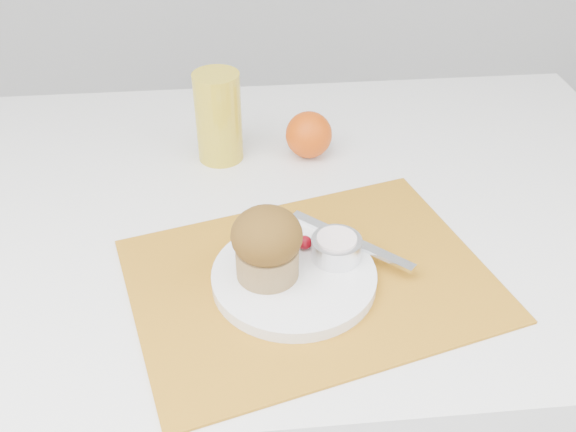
{
  "coord_description": "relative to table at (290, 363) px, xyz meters",
  "views": [
    {
      "loc": [
        -0.08,
        -0.74,
        1.32
      ],
      "look_at": [
        -0.01,
        -0.06,
        0.8
      ],
      "focal_mm": 40.0,
      "sensor_mm": 36.0,
      "label": 1
    }
  ],
  "objects": [
    {
      "name": "raspberry_near",
      "position": [
        0.01,
        -0.14,
        0.4
      ],
      "size": [
        0.02,
        0.02,
        0.02
      ],
      "primitive_type": "ellipsoid",
      "color": "#5C020A",
      "rests_on": "plate"
    },
    {
      "name": "orange",
      "position": [
        0.04,
        0.13,
        0.41
      ],
      "size": [
        0.08,
        0.08,
        0.08
      ],
      "primitive_type": "sphere",
      "color": "#DC4C07",
      "rests_on": "table"
    },
    {
      "name": "butter_knife",
      "position": [
        0.07,
        -0.13,
        0.4
      ],
      "size": [
        0.15,
        0.14,
        0.0
      ],
      "primitive_type": "cube",
      "rotation": [
        0.0,
        0.0,
        -0.75
      ],
      "color": "silver",
      "rests_on": "plate"
    },
    {
      "name": "muffin",
      "position": [
        -0.05,
        -0.18,
        0.44
      ],
      "size": [
        0.09,
        0.09,
        0.1
      ],
      "color": "#A1804E",
      "rests_on": "plate"
    },
    {
      "name": "cream",
      "position": [
        0.04,
        -0.16,
        0.42
      ],
      "size": [
        0.05,
        0.05,
        0.01
      ],
      "primitive_type": "cylinder",
      "rotation": [
        0.0,
        0.0,
        -0.03
      ],
      "color": "white",
      "rests_on": "ramekin"
    },
    {
      "name": "plate",
      "position": [
        -0.01,
        -0.19,
        0.39
      ],
      "size": [
        0.26,
        0.26,
        0.02
      ],
      "primitive_type": "cylinder",
      "rotation": [
        0.0,
        0.0,
        0.27
      ],
      "color": "white",
      "rests_on": "placemat"
    },
    {
      "name": "placemat",
      "position": [
        0.01,
        -0.18,
        0.38
      ],
      "size": [
        0.52,
        0.44,
        0.0
      ],
      "primitive_type": "cube",
      "rotation": [
        0.0,
        0.0,
        0.26
      ],
      "color": "#B87619",
      "rests_on": "table"
    },
    {
      "name": "ramekin",
      "position": [
        0.04,
        -0.16,
        0.41
      ],
      "size": [
        0.08,
        0.08,
        0.03
      ],
      "primitive_type": "cylinder",
      "rotation": [
        0.0,
        0.0,
        -0.22
      ],
      "color": "silver",
      "rests_on": "plate"
    },
    {
      "name": "table",
      "position": [
        0.0,
        0.0,
        0.0
      ],
      "size": [
        1.2,
        0.8,
        0.75
      ],
      "primitive_type": "cube",
      "color": "white",
      "rests_on": "ground"
    },
    {
      "name": "juice_glass",
      "position": [
        -0.1,
        0.14,
        0.45
      ],
      "size": [
        0.08,
        0.08,
        0.15
      ],
      "primitive_type": "cylinder",
      "rotation": [
        0.0,
        0.0,
        -0.01
      ],
      "color": "gold",
      "rests_on": "table"
    },
    {
      "name": "raspberry_far",
      "position": [
        0.03,
        -0.13,
        0.41
      ],
      "size": [
        0.02,
        0.02,
        0.02
      ],
      "primitive_type": "ellipsoid",
      "color": "#5B0206",
      "rests_on": "plate"
    }
  ]
}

